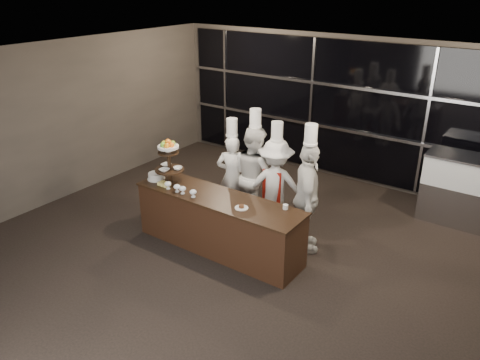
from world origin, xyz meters
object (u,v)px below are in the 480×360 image
Objects in this scene: chef_b at (255,175)px; chef_c at (275,185)px; display_stand at (169,158)px; display_case at (470,188)px; chef_a at (232,175)px; layer_cake at (156,176)px; chef_d at (307,198)px; buffet_counter at (219,223)px.

chef_c is (0.44, -0.03, -0.07)m from chef_b.
display_case is at bearing 38.33° from display_stand.
chef_a is 0.96× the size of chef_c.
chef_c is at bearing -3.75° from chef_b.
layer_cake is at bearing -143.04° from display_case.
display_case is (4.02, 3.18, -0.65)m from display_stand.
chef_c reaches higher than chef_a.
buffet_counter is at bearing -144.54° from chef_d.
layer_cake is (-0.27, -0.05, -0.37)m from display_stand.
chef_a is (0.78, 1.09, -0.17)m from layer_cake.
display_case is 3.06m from chef_d.
display_case is at bearing 46.46° from buffet_counter.
chef_d reaches higher than chef_b.
display_case is 0.80× the size of chef_c.
layer_cake is 0.16× the size of chef_c.
chef_d reaches higher than display_case.
chef_b is at bearing 50.32° from display_stand.
display_stand reaches higher than buffet_counter.
display_stand is 2.48× the size of layer_cake.
display_case is at bearing 36.96° from layer_cake.
chef_d is (1.19, -0.33, 0.02)m from chef_b.
chef_c reaches higher than buffet_counter.
display_stand is at bearing -159.42° from chef_d.
chef_b is 1.07× the size of chef_c.
layer_cake is at bearing -145.11° from chef_c.
chef_a is 1.63m from chef_d.
chef_c is at bearing 38.63° from display_stand.
chef_c is (0.86, 0.05, 0.02)m from chef_a.
chef_b reaches higher than display_stand.
buffet_counter is 1.86× the size of display_case.
chef_d is at bearing -15.40° from chef_b.
chef_c reaches higher than layer_cake.
display_case is at bearing 38.18° from chef_c.
display_stand is 0.49× the size of display_case.
display_case is 4.12m from chef_a.
display_case is 0.83× the size of chef_a.
chef_d is at bearing 19.48° from layer_cake.
display_case is 3.72m from chef_b.
buffet_counter is at bearing -64.72° from chef_a.
chef_d is (1.12, 0.79, 0.44)m from buffet_counter.
layer_cake is 2.00m from chef_c.
chef_d is at bearing -128.63° from display_case.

